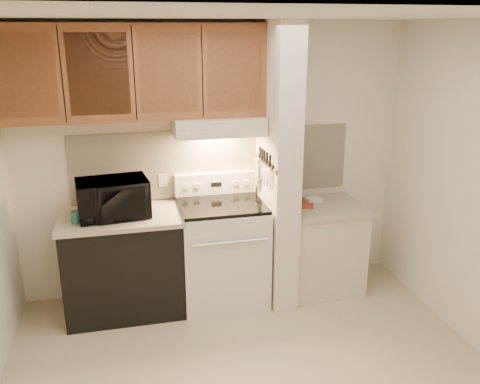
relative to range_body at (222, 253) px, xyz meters
name	(u,v)px	position (x,y,z in m)	size (l,w,h in m)	color
floor	(254,375)	(0.00, -1.16, -0.46)	(3.60, 3.60, 0.00)	#C2B594
ceiling	(257,15)	(0.00, -1.16, 2.04)	(3.60, 3.60, 0.00)	white
wall_back	(214,161)	(0.00, 0.34, 0.79)	(3.60, 0.02, 2.50)	#F0E5CE
backsplash	(214,163)	(0.00, 0.33, 0.78)	(2.60, 0.02, 0.63)	#FFEFCD
range_body	(222,253)	(0.00, 0.00, 0.00)	(0.76, 0.65, 0.92)	silver
oven_window	(229,264)	(0.00, -0.32, 0.04)	(0.50, 0.01, 0.30)	black
oven_handle	(230,243)	(0.00, -0.35, 0.26)	(0.02, 0.02, 0.65)	silver
cooktop	(222,205)	(0.00, 0.00, 0.48)	(0.74, 0.64, 0.03)	black
range_backguard	(215,183)	(0.00, 0.28, 0.59)	(0.76, 0.08, 0.20)	silver
range_display	(216,184)	(0.00, 0.24, 0.59)	(0.10, 0.01, 0.04)	black
range_knob_left_outer	(186,187)	(-0.28, 0.24, 0.59)	(0.05, 0.05, 0.02)	silver
range_knob_left_inner	(197,186)	(-0.18, 0.24, 0.59)	(0.05, 0.05, 0.02)	silver
range_knob_right_inner	(235,183)	(0.18, 0.24, 0.59)	(0.05, 0.05, 0.02)	silver
range_knob_right_outer	(246,182)	(0.28, 0.24, 0.59)	(0.05, 0.05, 0.02)	silver
dishwasher_front	(124,265)	(-0.88, 0.01, -0.03)	(1.00, 0.63, 0.87)	black
left_countertop	(120,217)	(-0.88, 0.01, 0.43)	(1.04, 0.67, 0.04)	#B6A791
spoon_rest	(88,213)	(-1.15, 0.11, 0.46)	(0.20, 0.06, 0.01)	black
teal_jar	(76,217)	(-1.23, -0.09, 0.50)	(0.09, 0.09, 0.10)	#1C6057
outlet	(163,180)	(-0.48, 0.32, 0.64)	(0.08, 0.01, 0.12)	beige
microwave	(113,198)	(-0.93, -0.01, 0.61)	(0.58, 0.39, 0.32)	black
partition_pillar	(277,167)	(0.51, -0.01, 0.79)	(0.22, 0.70, 2.50)	silver
pillar_trim	(265,162)	(0.39, -0.01, 0.84)	(0.01, 0.70, 0.04)	brown
knife_strip	(266,162)	(0.39, -0.06, 0.86)	(0.02, 0.42, 0.04)	black
knife_blade_a	(269,178)	(0.38, -0.21, 0.76)	(0.01, 0.04, 0.16)	silver
knife_handle_a	(270,161)	(0.38, -0.22, 0.91)	(0.02, 0.02, 0.10)	black
knife_blade_b	(267,177)	(0.38, -0.14, 0.75)	(0.01, 0.04, 0.18)	silver
knife_handle_b	(267,158)	(0.38, -0.13, 0.91)	(0.02, 0.02, 0.10)	black
knife_blade_c	(264,175)	(0.38, -0.05, 0.74)	(0.01, 0.04, 0.20)	silver
knife_handle_c	(264,156)	(0.38, -0.05, 0.91)	(0.02, 0.02, 0.10)	black
knife_blade_d	(262,170)	(0.38, 0.02, 0.76)	(0.01, 0.04, 0.16)	silver
knife_handle_d	(262,154)	(0.38, 0.02, 0.91)	(0.02, 0.02, 0.10)	black
knife_blade_e	(260,169)	(0.38, 0.09, 0.75)	(0.01, 0.04, 0.18)	silver
knife_handle_e	(260,152)	(0.38, 0.10, 0.91)	(0.02, 0.02, 0.10)	black
oven_mitt	(258,173)	(0.38, 0.17, 0.70)	(0.03, 0.11, 0.26)	gray
right_cab_base	(321,249)	(0.97, -0.01, -0.06)	(0.70, 0.60, 0.81)	beige
right_countertop	(323,207)	(0.97, -0.01, 0.37)	(0.74, 0.64, 0.04)	#B6A791
red_folder	(302,203)	(0.79, 0.09, 0.40)	(0.23, 0.31, 0.01)	#983322
white_box	(314,200)	(0.92, 0.12, 0.41)	(0.15, 0.10, 0.04)	white
range_hood	(218,125)	(0.00, 0.12, 1.17)	(0.78, 0.44, 0.15)	beige
hood_lip	(223,135)	(0.00, -0.08, 1.12)	(0.78, 0.04, 0.06)	beige
upper_cabinets	(133,72)	(-0.69, 0.17, 1.62)	(2.18, 0.33, 0.77)	brown
cab_door_a	(24,76)	(-1.51, 0.01, 1.62)	(0.46, 0.01, 0.63)	brown
cab_gap_a	(62,75)	(-1.23, 0.01, 1.62)	(0.01, 0.01, 0.73)	black
cab_door_b	(98,74)	(-0.96, 0.01, 1.62)	(0.46, 0.01, 0.63)	brown
cab_gap_b	(134,74)	(-0.69, 0.01, 1.62)	(0.01, 0.01, 0.73)	black
cab_door_c	(169,73)	(-0.42, 0.01, 1.62)	(0.46, 0.01, 0.63)	brown
cab_gap_c	(202,72)	(-0.14, 0.01, 1.62)	(0.01, 0.01, 0.73)	black
cab_door_d	(235,72)	(0.13, 0.01, 1.62)	(0.46, 0.01, 0.63)	brown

